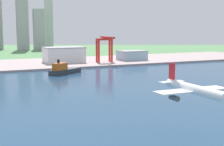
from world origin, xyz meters
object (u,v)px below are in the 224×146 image
Objects in this scene: airplane_landing at (195,90)px; warehouse_annex at (132,55)px; container_barge at (64,70)px; port_crane_red at (105,44)px; warehouse_main at (64,55)px.

airplane_landing is 367.26m from warehouse_annex.
port_crane_red is (84.34, 78.22, 24.21)m from container_barge.
container_barge is at bearing -106.67° from warehouse_main.
airplane_landing is 0.72× the size of warehouse_main.
warehouse_annex is (134.25, 89.63, 4.91)m from container_barge.
warehouse_main is 104.61m from warehouse_annex.
container_barge is 161.49m from warehouse_annex.
warehouse_main is at bearing 173.55° from warehouse_annex.
warehouse_annex is (103.88, -11.75, -3.68)m from warehouse_main.
port_crane_red is 60.77m from warehouse_main.
airplane_landing is 0.97× the size of container_barge.
container_barge is at bearing -146.27° from warehouse_annex.
port_crane_red is at bearing 72.82° from airplane_landing.
port_crane_red is 54.71m from warehouse_annex.
port_crane_red is 0.80× the size of warehouse_main.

